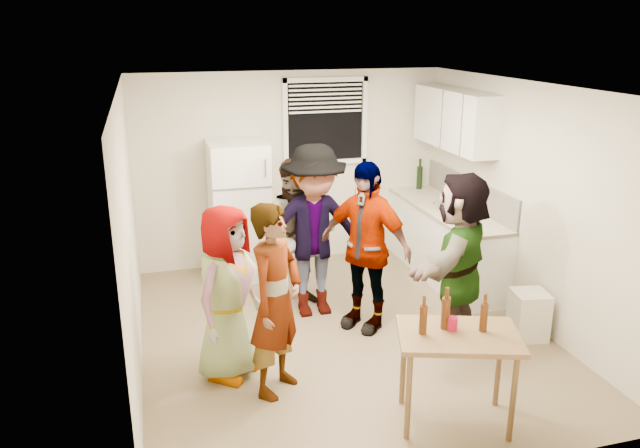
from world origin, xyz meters
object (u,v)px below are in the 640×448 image
object	(u,v)px
serving_table	(452,421)
guest_stripe	(278,388)
blue_cup	(465,229)
kettle	(445,209)
beer_bottle_counter	(448,213)
guest_back_right	(314,312)
guest_grey	(231,373)
refrigerator	(239,210)
wine_bottle	(419,189)
guest_orange	(454,340)
guest_back_left	(299,302)
red_cup	(452,330)
guest_black	(363,325)
beer_bottle_table	(444,328)
trash_bin	(529,314)

from	to	relation	value
serving_table	guest_stripe	world-z (taller)	serving_table
blue_cup	kettle	bearing A→B (deg)	79.08
beer_bottle_counter	guest_back_right	xyz separation A→B (m)	(-1.75, -0.37, -0.90)
guest_grey	guest_stripe	world-z (taller)	guest_grey
refrigerator	wine_bottle	world-z (taller)	refrigerator
guest_orange	serving_table	bearing A→B (deg)	15.67
guest_back_left	guest_back_right	xyz separation A→B (m)	(0.10, -0.29, 0.00)
red_cup	guest_grey	xyz separation A→B (m)	(-1.59, 1.14, -0.78)
guest_back_right	guest_black	distance (m)	0.61
refrigerator	beer_bottle_counter	size ratio (longest dim) A/B	7.66
red_cup	guest_back_left	distance (m)	2.64
guest_back_left	guest_orange	xyz separation A→B (m)	(1.29, -1.28, 0.00)
beer_bottle_table	guest_stripe	size ratio (longest dim) A/B	0.15
guest_back_right	beer_bottle_counter	bearing A→B (deg)	11.19
red_cup	guest_grey	size ratio (longest dim) A/B	0.07
guest_grey	guest_back_left	xyz separation A→B (m)	(0.97, 1.30, 0.00)
guest_stripe	guest_back_left	bearing A→B (deg)	22.53
guest_grey	guest_orange	bearing A→B (deg)	-48.36
wine_bottle	blue_cup	xyz separation A→B (m)	(-0.25, -1.78, 0.00)
refrigerator	beer_bottle_table	world-z (taller)	refrigerator
beer_bottle_counter	guest_stripe	size ratio (longest dim) A/B	0.13
kettle	guest_back_left	world-z (taller)	kettle
kettle	guest_grey	bearing A→B (deg)	-149.38
refrigerator	guest_back_right	size ratio (longest dim) A/B	0.90
guest_stripe	guest_orange	bearing A→B (deg)	-35.97
trash_bin	serving_table	bearing A→B (deg)	-142.02
red_cup	guest_black	bearing A→B (deg)	93.59
red_cup	beer_bottle_counter	bearing A→B (deg)	64.06
guest_stripe	beer_bottle_counter	bearing A→B (deg)	-12.12
guest_black	kettle	bearing A→B (deg)	86.52
guest_back_left	refrigerator	bearing A→B (deg)	123.87
refrigerator	serving_table	distance (m)	3.81
refrigerator	serving_table	bearing A→B (deg)	-71.96
trash_bin	guest_back_right	distance (m)	2.26
wine_bottle	serving_table	size ratio (longest dim) A/B	0.33
guest_back_right	red_cup	bearing A→B (deg)	-76.99
trash_bin	guest_grey	size ratio (longest dim) A/B	0.31
beer_bottle_table	blue_cup	bearing A→B (deg)	57.89
red_cup	guest_back_right	distance (m)	2.35
trash_bin	guest_orange	world-z (taller)	trash_bin
red_cup	guest_back_right	size ratio (longest dim) A/B	0.06
blue_cup	guest_stripe	size ratio (longest dim) A/B	0.07
refrigerator	guest_black	size ratio (longest dim) A/B	0.96
trash_bin	guest_stripe	xyz separation A→B (m)	(-2.64, -0.25, -0.25)
trash_bin	red_cup	xyz separation A→B (m)	(-1.41, -1.02, 0.53)
refrigerator	guest_orange	size ratio (longest dim) A/B	0.98
kettle	beer_bottle_table	size ratio (longest dim) A/B	0.94
beer_bottle_counter	serving_table	distance (m)	2.99
guest_back_right	guest_orange	world-z (taller)	guest_back_right
beer_bottle_counter	red_cup	bearing A→B (deg)	-115.94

